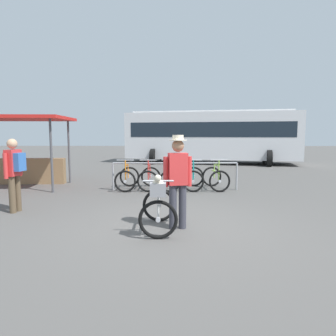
# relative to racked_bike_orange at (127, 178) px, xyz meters

# --- Properties ---
(ground_plane) EXTENTS (80.00, 80.00, 0.00)m
(ground_plane) POSITION_rel_racked_bike_orange_xyz_m (1.49, -3.83, -0.37)
(ground_plane) COLOR #514F4C
(bike_rack_rail) EXTENTS (3.91, 0.16, 0.88)m
(bike_rack_rail) POSITION_rel_racked_bike_orange_xyz_m (1.51, -0.14, 0.32)
(bike_rack_rail) COLOR #99999E
(bike_rack_rail) RESTS_ON ground
(racked_bike_orange) EXTENTS (0.67, 1.11, 0.97)m
(racked_bike_orange) POSITION_rel_racked_bike_orange_xyz_m (0.00, 0.00, 0.00)
(racked_bike_orange) COLOR black
(racked_bike_orange) RESTS_ON ground
(racked_bike_red) EXTENTS (0.67, 1.12, 0.98)m
(racked_bike_red) POSITION_rel_racked_bike_orange_xyz_m (0.70, 0.02, 0.00)
(racked_bike_red) COLOR black
(racked_bike_red) RESTS_ON ground
(racked_bike_yellow) EXTENTS (0.78, 1.17, 0.97)m
(racked_bike_yellow) POSITION_rel_racked_bike_orange_xyz_m (1.40, 0.04, 0.00)
(racked_bike_yellow) COLOR black
(racked_bike_yellow) RESTS_ON ground
(racked_bike_teal) EXTENTS (0.75, 1.15, 0.97)m
(racked_bike_teal) POSITION_rel_racked_bike_orange_xyz_m (2.10, 0.06, 0.00)
(racked_bike_teal) COLOR black
(racked_bike_teal) RESTS_ON ground
(racked_bike_lime) EXTENTS (0.78, 1.18, 0.98)m
(racked_bike_lime) POSITION_rel_racked_bike_orange_xyz_m (2.80, 0.07, 0.00)
(racked_bike_lime) COLOR black
(racked_bike_lime) RESTS_ON ground
(featured_bicycle) EXTENTS (0.69, 1.22, 1.09)m
(featured_bicycle) POSITION_rel_racked_bike_orange_xyz_m (1.19, -4.18, 0.12)
(featured_bicycle) COLOR black
(featured_bicycle) RESTS_ON ground
(person_with_featured_bike) EXTENTS (0.52, 0.32, 1.72)m
(person_with_featured_bike) POSITION_rel_racked_bike_orange_xyz_m (1.54, -3.99, 0.58)
(person_with_featured_bike) COLOR #383842
(person_with_featured_bike) RESTS_ON ground
(pedestrian_with_backpack) EXTENTS (0.37, 0.52, 1.64)m
(pedestrian_with_backpack) POSITION_rel_racked_bike_orange_xyz_m (-2.07, -2.86, 0.57)
(pedestrian_with_backpack) COLOR brown
(pedestrian_with_backpack) RESTS_ON ground
(bus_distant) EXTENTS (10.29, 4.64, 3.08)m
(bus_distant) POSITION_rel_racked_bike_orange_xyz_m (3.70, 8.73, 1.37)
(bus_distant) COLOR silver
(bus_distant) RESTS_ON ground
(market_stall) EXTENTS (3.22, 2.47, 2.30)m
(market_stall) POSITION_rel_racked_bike_orange_xyz_m (-3.53, 0.59, 1.03)
(market_stall) COLOR #4C4C51
(market_stall) RESTS_ON ground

